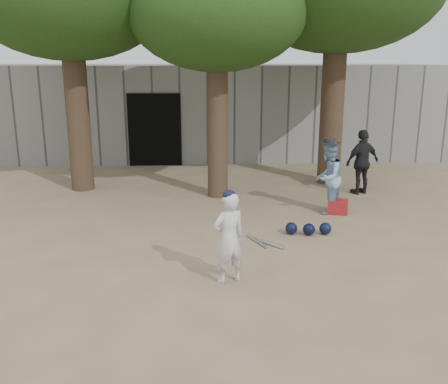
{
  "coord_description": "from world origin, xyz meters",
  "views": [
    {
      "loc": [
        0.2,
        -7.44,
        3.23
      ],
      "look_at": [
        0.6,
        1.0,
        0.95
      ],
      "focal_mm": 40.0,
      "sensor_mm": 36.0,
      "label": 1
    }
  ],
  "objects_px": {
    "boy_player": "(229,238)",
    "spectator_blue": "(328,178)",
    "red_bag": "(337,207)",
    "spectator_dark": "(362,162)"
  },
  "relations": [
    {
      "from": "boy_player",
      "to": "red_bag",
      "type": "distance_m",
      "value": 4.15
    },
    {
      "from": "spectator_blue",
      "to": "spectator_dark",
      "type": "xyz_separation_m",
      "value": [
        1.22,
        1.5,
        0.02
      ]
    },
    {
      "from": "spectator_dark",
      "to": "red_bag",
      "type": "xyz_separation_m",
      "value": [
        -1.0,
        -1.58,
        -0.64
      ]
    },
    {
      "from": "boy_player",
      "to": "spectator_dark",
      "type": "distance_m",
      "value": 5.98
    },
    {
      "from": "boy_player",
      "to": "spectator_blue",
      "type": "xyz_separation_m",
      "value": [
        2.29,
        3.34,
        0.08
      ]
    },
    {
      "from": "spectator_dark",
      "to": "red_bag",
      "type": "bearing_deg",
      "value": 35.85
    },
    {
      "from": "spectator_blue",
      "to": "red_bag",
      "type": "xyz_separation_m",
      "value": [
        0.22,
        -0.09,
        -0.62
      ]
    },
    {
      "from": "boy_player",
      "to": "red_bag",
      "type": "relative_size",
      "value": 3.27
    },
    {
      "from": "spectator_dark",
      "to": "red_bag",
      "type": "distance_m",
      "value": 1.98
    },
    {
      "from": "spectator_blue",
      "to": "boy_player",
      "type": "bearing_deg",
      "value": -2.4
    }
  ]
}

